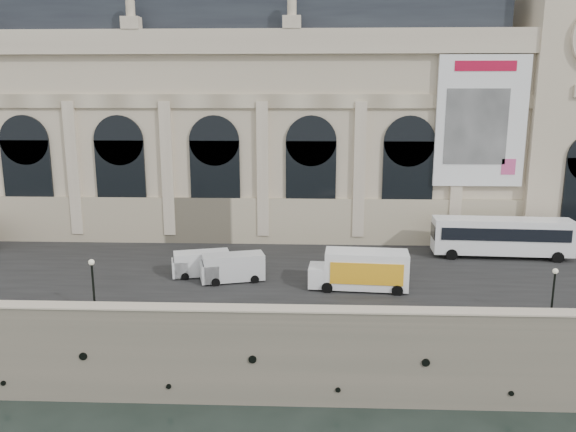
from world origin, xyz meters
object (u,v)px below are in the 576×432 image
at_px(van_b, 198,264).
at_px(lamp_left, 93,288).
at_px(box_truck, 361,270).
at_px(bus_right, 502,236).
at_px(lamp_right, 553,295).
at_px(van_c, 230,268).

distance_m(van_b, lamp_left, 10.84).
bearing_deg(van_b, box_truck, -11.39).
bearing_deg(lamp_left, box_truck, 17.77).
relative_size(bus_right, van_b, 2.52).
bearing_deg(van_b, bus_right, 13.60).
height_order(bus_right, lamp_right, bus_right).
bearing_deg(box_truck, bus_right, 33.73).
bearing_deg(van_c, lamp_left, -138.26).
distance_m(van_b, box_truck, 14.24).
height_order(box_truck, lamp_left, lamp_left).
bearing_deg(van_c, van_b, 155.66).
bearing_deg(van_c, lamp_right, -17.12).
distance_m(bus_right, box_truck, 17.47).
height_order(van_b, lamp_right, lamp_right).
height_order(bus_right, lamp_left, lamp_left).
distance_m(box_truck, lamp_left, 20.70).
height_order(box_truck, lamp_right, lamp_right).
xyz_separation_m(van_c, box_truck, (10.98, -1.47, 0.41)).
bearing_deg(box_truck, van_c, 172.39).
xyz_separation_m(van_c, lamp_right, (23.97, -7.38, 0.68)).
distance_m(bus_right, lamp_right, 15.69).
xyz_separation_m(van_b, box_truck, (13.95, -2.81, 0.50)).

